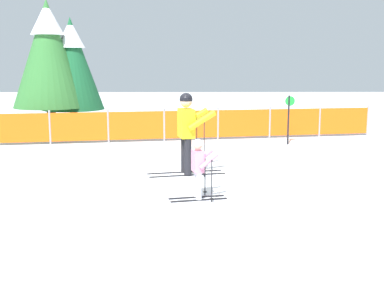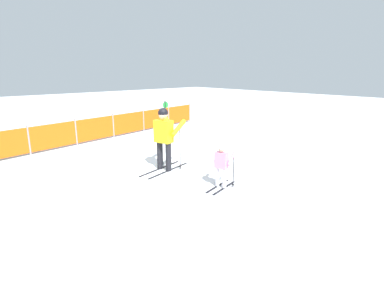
# 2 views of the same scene
# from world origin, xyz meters

# --- Properties ---
(ground_plane) EXTENTS (60.00, 60.00, 0.00)m
(ground_plane) POSITION_xyz_m (0.00, 0.00, 0.00)
(ground_plane) COLOR white
(skier_adult) EXTENTS (1.69, 0.84, 1.75)m
(skier_adult) POSITION_xyz_m (0.29, -0.27, 1.05)
(skier_adult) COLOR black
(skier_adult) RESTS_ON ground_plane
(skier_child) EXTENTS (1.03, 0.52, 1.07)m
(skier_child) POSITION_xyz_m (0.48, -2.23, 0.63)
(skier_child) COLOR black
(skier_child) RESTS_ON ground_plane
(safety_fence) EXTENTS (11.74, 2.00, 1.01)m
(safety_fence) POSITION_xyz_m (0.42, 4.34, 0.50)
(safety_fence) COLOR gray
(safety_fence) RESTS_ON ground_plane
(conifer_far) EXTENTS (2.09, 2.09, 3.88)m
(conifer_far) POSITION_xyz_m (-3.58, 5.94, 2.40)
(conifer_far) COLOR #4C3823
(conifer_far) RESTS_ON ground_plane
(conifer_near) EXTENTS (2.38, 2.38, 4.42)m
(conifer_near) POSITION_xyz_m (-4.23, 5.55, 2.73)
(conifer_near) COLOR #4C3823
(conifer_near) RESTS_ON ground_plane
(trail_marker) EXTENTS (0.28, 0.05, 1.44)m
(trail_marker) POSITION_xyz_m (3.26, 3.56, 0.89)
(trail_marker) COLOR black
(trail_marker) RESTS_ON ground_plane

